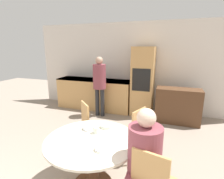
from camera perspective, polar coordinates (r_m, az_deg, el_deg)
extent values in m
cube|color=silver|center=(5.32, 6.28, 7.20)|extent=(6.17, 0.05, 2.60)
cube|color=tan|center=(5.50, -5.78, -1.44)|extent=(2.32, 0.60, 0.93)
cube|color=black|center=(5.40, -5.90, 3.18)|extent=(2.32, 0.60, 0.03)
cube|color=tan|center=(4.97, 10.01, 2.58)|extent=(0.59, 0.58, 1.91)
cube|color=black|center=(4.66, 9.47, 3.07)|extent=(0.48, 0.01, 0.60)
cube|color=#51331E|center=(4.74, 20.66, -5.00)|extent=(1.08, 0.45, 0.89)
cylinder|color=#51331E|center=(2.60, -6.45, -23.00)|extent=(0.17, 0.17, 0.70)
cylinder|color=beige|center=(2.40, -6.69, -16.03)|extent=(1.21, 1.21, 0.03)
cube|color=tan|center=(1.91, 12.15, -25.40)|extent=(0.38, 0.12, 0.46)
cylinder|color=tan|center=(3.47, -14.93, -15.56)|extent=(0.04, 0.04, 0.45)
cylinder|color=tan|center=(3.20, -13.74, -18.21)|extent=(0.04, 0.04, 0.45)
cylinder|color=tan|center=(3.54, -9.68, -14.73)|extent=(0.04, 0.04, 0.45)
cylinder|color=tan|center=(3.27, -8.01, -17.22)|extent=(0.04, 0.04, 0.45)
cube|color=tan|center=(3.26, -11.79, -12.82)|extent=(0.57, 0.57, 0.02)
cube|color=tan|center=(3.20, -8.77, -8.41)|extent=(0.29, 0.29, 0.46)
cylinder|color=tan|center=(3.41, 4.84, -15.76)|extent=(0.04, 0.04, 0.45)
cylinder|color=tan|center=(3.19, 1.30, -17.97)|extent=(0.04, 0.04, 0.45)
cylinder|color=tan|center=(3.26, 9.63, -17.40)|extent=(0.04, 0.04, 0.45)
cylinder|color=tan|center=(3.03, 6.30, -19.94)|extent=(0.04, 0.04, 0.45)
cube|color=tan|center=(3.10, 5.62, -14.02)|extent=(0.52, 0.52, 0.02)
cube|color=tan|center=(2.90, 8.78, -10.81)|extent=(0.17, 0.36, 0.46)
cube|color=brown|center=(2.15, 10.00, -26.35)|extent=(0.33, 0.40, 0.12)
cylinder|color=brown|center=(2.01, 10.65, -18.58)|extent=(0.37, 0.37, 0.52)
sphere|color=beige|center=(1.85, 11.15, -9.06)|extent=(0.20, 0.20, 0.20)
cylinder|color=#262628|center=(4.94, -4.83, -4.03)|extent=(0.11, 0.11, 0.79)
cylinder|color=#262628|center=(4.88, -3.14, -4.22)|extent=(0.11, 0.11, 0.79)
cylinder|color=brown|center=(4.74, -4.14, 4.23)|extent=(0.35, 0.35, 0.66)
sphere|color=tan|center=(4.69, -4.23, 9.42)|extent=(0.20, 0.20, 0.20)
cylinder|color=silver|center=(2.51, -5.29, -13.06)|extent=(0.08, 0.08, 0.09)
cylinder|color=silver|center=(2.67, -1.82, -11.79)|extent=(0.18, 0.18, 0.05)
cylinder|color=white|center=(2.15, -3.54, -18.61)|extent=(0.15, 0.15, 0.04)
cylinder|color=silver|center=(2.64, -7.44, -12.15)|extent=(0.18, 0.18, 0.05)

